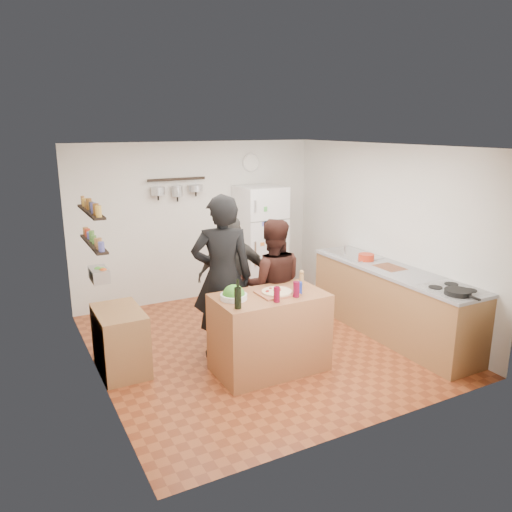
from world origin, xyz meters
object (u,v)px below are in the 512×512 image
prep_island (269,332)px  wall_clock (251,163)px  wine_bottle (238,298)px  salad_bowl (234,297)px  skillet (458,292)px  counter_run (392,303)px  fridge (260,241)px  person_center (272,285)px  salt_canister (298,288)px  pepper_mill (301,281)px  person_left (222,277)px  side_table (120,341)px  person_back (234,277)px  red_bowl (366,257)px

prep_island → wall_clock: 3.43m
prep_island → wine_bottle: bearing=-156.3°
salad_bowl → skillet: size_ratio=1.01×
counter_run → fridge: 2.46m
counter_run → person_center: bearing=165.4°
salt_canister → wall_clock: bearing=72.9°
pepper_mill → salt_canister: pepper_mill is taller
person_left → salad_bowl: bearing=99.1°
salad_bowl → side_table: size_ratio=0.37×
person_back → wall_clock: (1.11, 1.66, 1.35)m
salt_canister → skillet: salt_canister is taller
wine_bottle → wall_clock: bearing=60.5°
pepper_mill → salt_canister: (-0.15, -0.17, -0.02)m
wine_bottle → red_bowl: size_ratio=1.02×
person_back → counter_run: person_back is taller
pepper_mill → red_bowl: pepper_mill is taller
red_bowl → prep_island: bearing=-162.0°
wine_bottle → skillet: size_ratio=0.77×
salad_bowl → person_back: size_ratio=0.18×
salt_canister → wall_clock: wall_clock is taller
counter_run → red_bowl: (-0.05, 0.50, 0.52)m
salt_canister → wall_clock: 3.22m
red_bowl → side_table: red_bowl is taller
skillet → wall_clock: (-0.65, 3.74, 1.20)m
prep_island → pepper_mill: (0.45, 0.05, 0.54)m
red_bowl → side_table: bearing=177.3°
salad_bowl → counter_run: size_ratio=0.11×
red_bowl → fridge: (-0.70, 1.80, -0.07)m
person_center → wall_clock: (0.85, 2.21, 1.32)m
wall_clock → side_table: bearing=-143.8°
skillet → side_table: bearing=152.1°
person_back → fridge: bearing=-104.2°
wine_bottle → pepper_mill: bearing=15.9°
prep_island → counter_run: prep_island is taller
person_center → skillet: (1.50, -1.52, 0.12)m
wall_clock → side_table: size_ratio=0.37×
pepper_mill → skillet: bearing=-37.2°
wine_bottle → salad_bowl: bearing=73.5°
prep_island → salt_canister: (0.30, -0.12, 0.52)m
salad_bowl → counter_run: salad_bowl is taller
person_left → skillet: size_ratio=6.84×
wine_bottle → person_left: (0.19, 0.81, -0.03)m
pepper_mill → counter_run: size_ratio=0.06×
salad_bowl → side_table: salad_bowl is taller
pepper_mill → side_table: pepper_mill is taller
pepper_mill → person_left: 0.94m
person_left → person_back: 0.65m
person_back → salt_canister: bearing=126.3°
red_bowl → salad_bowl: bearing=-166.3°
wine_bottle → side_table: 1.56m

